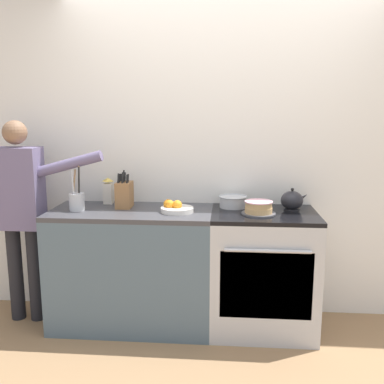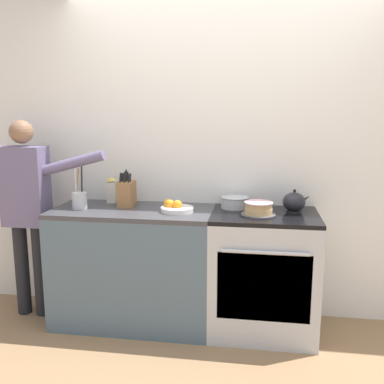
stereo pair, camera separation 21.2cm
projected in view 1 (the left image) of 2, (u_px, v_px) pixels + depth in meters
ground_plane at (221, 346)px, 3.04m from camera, size 16.00×16.00×0.00m
wall_back at (224, 155)px, 3.40m from camera, size 8.00×0.04×2.60m
counter_cabinet at (133, 267)px, 3.30m from camera, size 1.22×0.59×0.91m
stove_range at (263, 271)px, 3.22m from camera, size 0.77×0.62×0.91m
layer_cake at (259, 208)px, 3.08m from camera, size 0.25×0.25×0.10m
tea_kettle at (292, 201)px, 3.21m from camera, size 0.20×0.17×0.17m
mixing_bowl at (233, 201)px, 3.30m from camera, size 0.22×0.22×0.09m
knife_block at (124, 194)px, 3.29m from camera, size 0.11×0.17×0.29m
utensil_crock at (77, 201)px, 3.18m from camera, size 0.11×0.11×0.34m
fruit_bowl at (175, 208)px, 3.14m from camera, size 0.24×0.24×0.09m
milk_carton at (108, 191)px, 3.42m from camera, size 0.07×0.07×0.21m
person_baker at (21, 204)px, 3.27m from camera, size 0.91×0.20×1.58m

